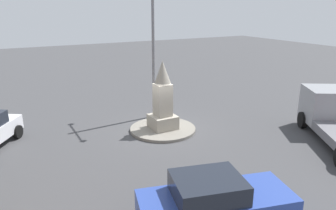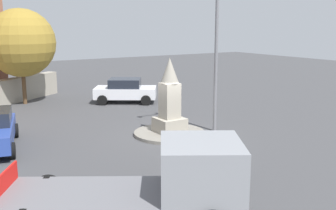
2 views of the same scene
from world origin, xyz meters
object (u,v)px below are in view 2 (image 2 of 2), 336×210
at_px(tree_near_wall, 21,43).
at_px(streetlamp, 216,40).
at_px(car_white_near_island, 125,90).
at_px(monument, 170,101).
at_px(truck_grey_parked_left, 159,184).

bearing_deg(tree_near_wall, streetlamp, -62.72).
bearing_deg(streetlamp, car_white_near_island, 92.65).
bearing_deg(car_white_near_island, monument, -102.41).
bearing_deg(streetlamp, monument, 165.15).
bearing_deg(streetlamp, truck_grey_parked_left, -137.78).
distance_m(car_white_near_island, truck_grey_parked_left, 16.33).
xyz_separation_m(car_white_near_island, truck_grey_parked_left, (-6.51, -14.97, 0.23)).
relative_size(monument, truck_grey_parked_left, 0.54).
relative_size(car_white_near_island, tree_near_wall, 0.72).
relative_size(streetlamp, tree_near_wall, 1.19).
height_order(car_white_near_island, truck_grey_parked_left, truck_grey_parked_left).
relative_size(monument, streetlamp, 0.48).
bearing_deg(tree_near_wall, truck_grey_parked_left, -92.70).
bearing_deg(monument, streetlamp, -14.85).
height_order(streetlamp, truck_grey_parked_left, streetlamp).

